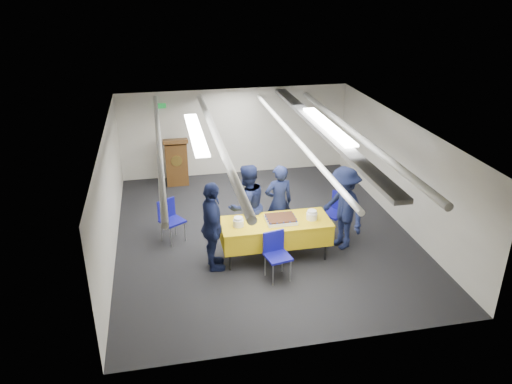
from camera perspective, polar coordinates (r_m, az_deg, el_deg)
The scene contains 14 objects.
ground at distance 10.56m, azimuth 0.78°, elevation -4.68°, with size 7.00×7.00×0.00m, color black.
room_shell at distance 10.21m, azimuth 0.87°, elevation 5.41°, with size 6.00×7.00×2.30m.
serving_table at distance 9.46m, azimuth 2.22°, elevation -4.48°, with size 2.07×0.83×0.77m.
sheet_cake at distance 9.34m, azimuth 2.86°, elevation -3.13°, with size 0.56×0.44×0.10m.
plate_stack_left at distance 9.16m, azimuth -2.03°, elevation -3.45°, with size 0.20×0.20×0.18m.
plate_stack_right at distance 9.46m, azimuth 6.40°, elevation -2.64°, with size 0.21×0.21×0.18m.
podium at distance 12.89m, azimuth -9.08°, elevation 3.52°, with size 0.62×0.53×1.25m.
chair_near at distance 8.90m, azimuth 2.29°, elevation -6.69°, with size 0.50×0.50×0.87m.
chair_right at distance 10.50m, azimuth 9.20°, elevation -1.92°, with size 0.58×0.58×0.87m.
chair_left at distance 10.22m, azimuth -9.84°, elevation -2.74°, with size 0.58×0.58×0.87m.
sailor_a at distance 10.02m, azimuth 2.61°, elevation -1.22°, with size 0.59×0.38×1.61m, color black.
sailor_b at distance 9.76m, azimuth -1.04°, elevation -1.60°, with size 0.83×0.65×1.70m, color black.
sailor_c at distance 9.01m, azimuth -5.00°, elevation -4.00°, with size 1.00×0.42×1.71m, color black.
sailor_d at distance 9.84m, azimuth 9.91°, elevation -1.81°, with size 1.09×0.63×1.69m, color black.
Camera 1 is at (-1.98, -9.03, 5.10)m, focal length 35.00 mm.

